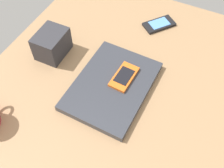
# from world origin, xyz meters

# --- Properties ---
(desk_surface) EXTENTS (1.20, 0.80, 0.03)m
(desk_surface) POSITION_xyz_m (0.00, 0.00, 0.01)
(desk_surface) COLOR #9E7751
(desk_surface) RESTS_ON ground
(laptop_closed) EXTENTS (0.31, 0.23, 0.02)m
(laptop_closed) POSITION_xyz_m (0.08, -0.02, 0.04)
(laptop_closed) COLOR #33353D
(laptop_closed) RESTS_ON desk_surface
(cell_phone_on_laptop) EXTENTS (0.11, 0.06, 0.01)m
(cell_phone_on_laptop) POSITION_xyz_m (0.12, -0.04, 0.06)
(cell_phone_on_laptop) COLOR orange
(cell_phone_on_laptop) RESTS_ON laptop_closed
(cell_phone_on_desk) EXTENTS (0.13, 0.12, 0.01)m
(cell_phone_on_desk) POSITION_xyz_m (0.43, -0.05, 0.04)
(cell_phone_on_desk) COLOR black
(cell_phone_on_desk) RESTS_ON desk_surface
(desk_organizer) EXTENTS (0.12, 0.09, 0.09)m
(desk_organizer) POSITION_xyz_m (0.13, 0.23, 0.07)
(desk_organizer) COLOR #2D2D33
(desk_organizer) RESTS_ON desk_surface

